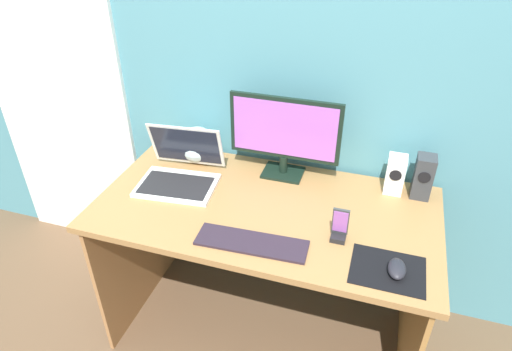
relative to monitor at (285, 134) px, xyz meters
name	(u,v)px	position (x,y,z in m)	size (l,w,h in m)	color
ground_plane	(264,327)	(-0.01, -0.26, -0.96)	(8.00, 8.00, 0.00)	brown
wall_back	(294,58)	(-0.01, 0.14, 0.29)	(6.00, 0.04, 2.50)	teal
door_left	(54,82)	(-1.26, 0.11, 0.05)	(0.82, 0.02, 2.02)	white
desk	(265,236)	(-0.01, -0.26, -0.37)	(1.39, 0.72, 0.76)	olive
monitor	(285,134)	(0.00, 0.00, 0.00)	(0.49, 0.14, 0.37)	black
speaker_right	(423,177)	(0.59, 0.01, -0.11)	(0.08, 0.09, 0.19)	#313439
speaker_near_monitor	(395,174)	(0.48, 0.01, -0.12)	(0.08, 0.08, 0.17)	white
laptop	(180,172)	(-0.42, -0.19, -0.16)	(0.36, 0.34, 0.23)	silver
fishbowl	(198,145)	(-0.42, 0.00, -0.12)	(0.17, 0.17, 0.17)	silver
keyboard_external	(252,243)	(0.01, -0.49, -0.20)	(0.41, 0.12, 0.01)	#291F2A
mousepad	(388,270)	(0.49, -0.48, -0.20)	(0.25, 0.20, 0.00)	black
mouse	(397,269)	(0.52, -0.49, -0.18)	(0.06, 0.10, 0.04)	black
phone_in_dock	(339,229)	(0.31, -0.37, -0.16)	(0.06, 0.06, 0.14)	black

